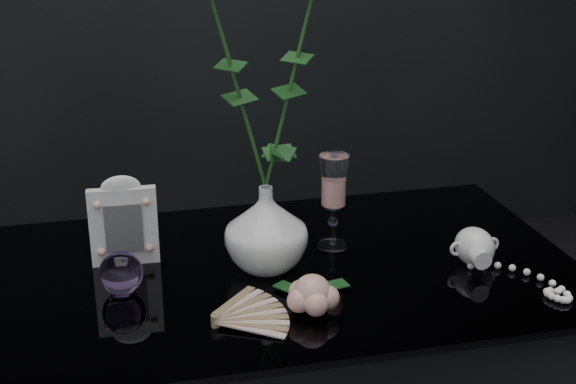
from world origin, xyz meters
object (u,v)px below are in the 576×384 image
object	(u,v)px
wine_glass	(333,202)
vase	(266,228)
paperweight	(121,273)
picture_frame	(123,220)
loose_rose	(312,294)
pearl_jar	(475,245)

from	to	relation	value
wine_glass	vase	bearing A→B (deg)	-157.51
vase	paperweight	world-z (taller)	vase
picture_frame	vase	bearing A→B (deg)	-15.31
vase	wine_glass	xyz separation A→B (m)	(0.13, 0.05, 0.01)
wine_glass	paperweight	world-z (taller)	wine_glass
vase	loose_rose	xyz separation A→B (m)	(0.04, -0.16, -0.04)
pearl_jar	vase	bearing A→B (deg)	168.22
paperweight	wine_glass	bearing A→B (deg)	13.34
vase	picture_frame	xyz separation A→B (m)	(-0.23, 0.07, 0.01)
paperweight	picture_frame	bearing A→B (deg)	83.69
vase	wine_glass	world-z (taller)	wine_glass
vase	wine_glass	distance (m)	0.14
picture_frame	paperweight	xyz separation A→B (m)	(-0.01, -0.11, -0.04)
paperweight	pearl_jar	bearing A→B (deg)	-2.99
loose_rose	pearl_jar	world-z (taller)	pearl_jar
vase	wine_glass	size ratio (longest dim) A/B	0.85
pearl_jar	wine_glass	bearing A→B (deg)	149.80
loose_rose	pearl_jar	size ratio (longest dim) A/B	0.76
paperweight	loose_rose	size ratio (longest dim) A/B	0.39
loose_rose	pearl_jar	bearing A→B (deg)	36.25
wine_glass	loose_rose	bearing A→B (deg)	-113.99
wine_glass	paperweight	bearing A→B (deg)	-166.66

